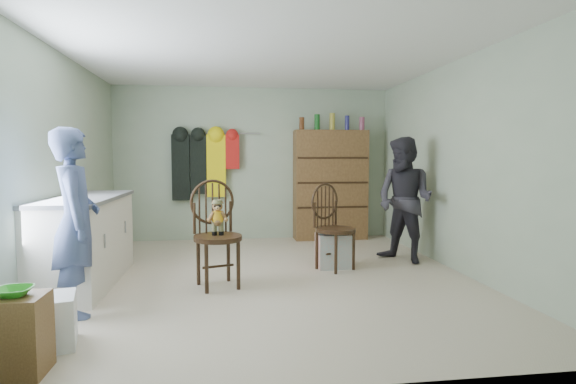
{
  "coord_description": "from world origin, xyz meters",
  "views": [
    {
      "loc": [
        -0.46,
        -4.97,
        1.34
      ],
      "look_at": [
        0.25,
        0.2,
        0.95
      ],
      "focal_mm": 28.0,
      "sensor_mm": 36.0,
      "label": 1
    }
  ],
  "objects": [
    {
      "name": "plastic_tub",
      "position": [
        -1.74,
        -1.66,
        0.18
      ],
      "size": [
        0.47,
        0.45,
        0.37
      ],
      "primitive_type": "cube",
      "rotation": [
        0.0,
        0.0,
        0.26
      ],
      "color": "white",
      "rests_on": "ground"
    },
    {
      "name": "stool",
      "position": [
        -1.76,
        -2.07,
        0.25
      ],
      "size": [
        0.35,
        0.3,
        0.5
      ],
      "primitive_type": "cube",
      "color": "brown",
      "rests_on": "ground"
    },
    {
      "name": "dresser",
      "position": [
        1.25,
        2.3,
        0.91
      ],
      "size": [
        1.2,
        0.39,
        2.07
      ],
      "color": "brown",
      "rests_on": "ground"
    },
    {
      "name": "coat_rack",
      "position": [
        -0.83,
        2.38,
        1.25
      ],
      "size": [
        1.42,
        0.12,
        1.09
      ],
      "color": "#99999E",
      "rests_on": "ground"
    },
    {
      "name": "person_left",
      "position": [
        -1.74,
        -0.96,
        0.8
      ],
      "size": [
        0.52,
        0.66,
        1.6
      ],
      "primitive_type": "imported",
      "rotation": [
        0.0,
        0.0,
        1.84
      ],
      "color": "#465480",
      "rests_on": "ground"
    },
    {
      "name": "chair_far",
      "position": [
        0.8,
        0.3,
        0.56
      ],
      "size": [
        0.64,
        0.64,
        1.04
      ],
      "rotation": [
        0.0,
        0.0,
        0.57
      ],
      "color": "black",
      "rests_on": "ground"
    },
    {
      "name": "ground_plane",
      "position": [
        0.0,
        0.0,
        0.0
      ],
      "size": [
        5.0,
        5.0,
        0.0
      ],
      "primitive_type": "plane",
      "color": "beige",
      "rests_on": "ground"
    },
    {
      "name": "person_right",
      "position": [
        1.81,
        0.52,
        0.81
      ],
      "size": [
        0.95,
        0.99,
        1.62
      ],
      "primitive_type": "imported",
      "rotation": [
        0.0,
        0.0,
        -0.97
      ],
      "color": "#2D2B33",
      "rests_on": "ground"
    },
    {
      "name": "bowl",
      "position": [
        -1.76,
        -2.07,
        0.53
      ],
      "size": [
        0.21,
        0.21,
        0.05
      ],
      "primitive_type": "imported",
      "color": "green",
      "rests_on": "stool"
    },
    {
      "name": "chair_front",
      "position": [
        -0.57,
        -0.26,
        0.62
      ],
      "size": [
        0.62,
        0.62,
        1.12
      ],
      "rotation": [
        0.0,
        0.0,
        0.3
      ],
      "color": "black",
      "rests_on": "ground"
    },
    {
      "name": "striped_bag",
      "position": [
        0.83,
        0.35,
        0.21
      ],
      "size": [
        0.4,
        0.32,
        0.42
      ],
      "primitive_type": "cube",
      "rotation": [
        0.0,
        0.0,
        0.02
      ],
      "color": "#E58172",
      "rests_on": "ground"
    },
    {
      "name": "counter",
      "position": [
        -1.95,
        0.0,
        0.47
      ],
      "size": [
        0.64,
        1.86,
        0.94
      ],
      "color": "silver",
      "rests_on": "ground"
    },
    {
      "name": "room_walls",
      "position": [
        0.0,
        0.53,
        1.58
      ],
      "size": [
        5.0,
        5.0,
        5.0
      ],
      "color": "#A7B698",
      "rests_on": "ground"
    }
  ]
}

